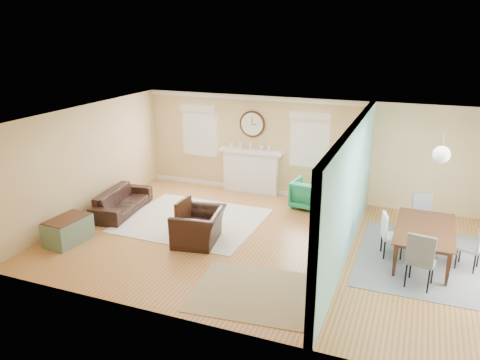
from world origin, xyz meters
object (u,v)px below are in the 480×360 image
Objects in this scene: green_chair at (309,194)px; dining_table at (425,244)px; sofa at (122,201)px; credenza at (341,207)px; eames_chair at (199,226)px.

green_chair is 3.33m from dining_table.
credenza reaches higher than sofa.
credenza reaches higher than dining_table.
eames_chair is (2.47, -0.83, 0.08)m from sofa.
credenza is at bearing -84.25° from sofa.
credenza reaches higher than eames_chair.
eames_chair is 4.44m from dining_table.
sofa is 6.83m from dining_table.
dining_table is at bearing 153.42° from green_chair.
credenza is at bearing 149.85° from green_chair.
eames_chair is at bearing -116.27° from sofa.
sofa is 1.75× the size of eames_chair.
sofa is at bearing 91.43° from dining_table.
sofa is 1.29× the size of credenza.
green_chair reaches higher than sofa.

